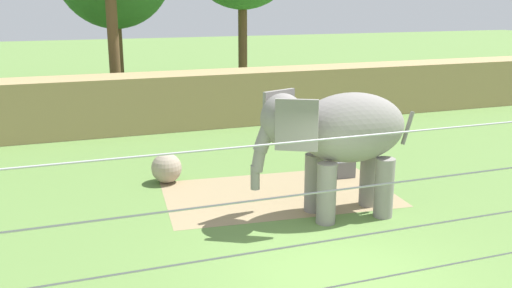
{
  "coord_description": "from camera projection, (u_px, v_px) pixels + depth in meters",
  "views": [
    {
      "loc": [
        -4.31,
        -7.78,
        4.58
      ],
      "look_at": [
        -0.17,
        3.65,
        1.4
      ],
      "focal_mm": 39.12,
      "sensor_mm": 36.0,
      "label": 1
    }
  ],
  "objects": [
    {
      "name": "ground_plane",
      "position": [
        337.0,
        271.0,
        9.66
      ],
      "size": [
        120.0,
        120.0,
        0.0
      ],
      "primitive_type": "plane",
      "color": "#5B7F3D"
    },
    {
      "name": "embankment_wall",
      "position": [
        182.0,
        100.0,
        20.36
      ],
      "size": [
        36.0,
        1.8,
        1.97
      ],
      "primitive_type": "cube",
      "color": "tan",
      "rests_on": "ground"
    },
    {
      "name": "dirt_patch",
      "position": [
        279.0,
        194.0,
        13.48
      ],
      "size": [
        5.7,
        3.7,
        0.01
      ],
      "primitive_type": "cube",
      "rotation": [
        0.0,
        0.0,
        -0.09
      ],
      "color": "#937F5B",
      "rests_on": "ground"
    },
    {
      "name": "elephant",
      "position": [
        338.0,
        134.0,
        11.73
      ],
      "size": [
        3.69,
        1.6,
        2.74
      ],
      "color": "gray",
      "rests_on": "ground"
    },
    {
      "name": "feed_trough",
      "position": [
        337.0,
        163.0,
        15.22
      ],
      "size": [
        0.65,
        1.45,
        0.44
      ],
      "color": "slate",
      "rests_on": "ground"
    },
    {
      "name": "cable_fence",
      "position": [
        472.0,
        257.0,
        6.36
      ],
      "size": [
        11.7,
        0.22,
        3.41
      ],
      "color": "brown",
      "rests_on": "ground"
    },
    {
      "name": "enrichment_ball",
      "position": [
        167.0,
        168.0,
        14.22
      ],
      "size": [
        0.77,
        0.77,
        0.77
      ],
      "primitive_type": "sphere",
      "color": "gray",
      "rests_on": "ground"
    }
  ]
}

